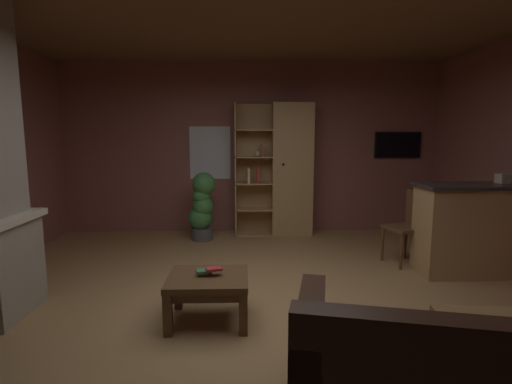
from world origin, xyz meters
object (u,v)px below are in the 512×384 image
(kitchen_bar_counter, at_px, (483,229))
(table_book_2, at_px, (214,269))
(table_book_0, at_px, (203,273))
(potted_floor_plant, at_px, (202,206))
(tissue_box, at_px, (503,178))
(wall_mounted_tv, at_px, (398,145))
(table_book_1, at_px, (204,271))
(dining_chair, at_px, (410,222))
(coffee_table, at_px, (208,285))
(bookshelf_cabinet, at_px, (287,170))

(kitchen_bar_counter, xyz_separation_m, table_book_2, (-3.03, -1.08, -0.07))
(table_book_0, distance_m, potted_floor_plant, 2.66)
(tissue_box, relative_size, wall_mounted_tv, 0.16)
(table_book_1, relative_size, dining_chair, 0.14)
(coffee_table, xyz_separation_m, table_book_0, (-0.05, 0.05, 0.10))
(table_book_1, bearing_deg, table_book_2, -6.17)
(table_book_0, bearing_deg, potted_floor_plant, 96.31)
(kitchen_bar_counter, distance_m, table_book_1, 3.29)
(table_book_2, xyz_separation_m, potted_floor_plant, (-0.39, 2.68, 0.07))
(bookshelf_cabinet, bearing_deg, table_book_2, -107.59)
(coffee_table, height_order, wall_mounted_tv, wall_mounted_tv)
(dining_chair, bearing_deg, coffee_table, -148.28)
(potted_floor_plant, bearing_deg, tissue_box, -22.72)
(kitchen_bar_counter, bearing_deg, tissue_box, 17.53)
(wall_mounted_tv, bearing_deg, bookshelf_cabinet, -173.61)
(bookshelf_cabinet, xyz_separation_m, table_book_1, (-1.04, -3.00, -0.61))
(bookshelf_cabinet, distance_m, wall_mounted_tv, 1.93)
(wall_mounted_tv, bearing_deg, kitchen_bar_counter, -84.82)
(bookshelf_cabinet, height_order, kitchen_bar_counter, bookshelf_cabinet)
(table_book_0, bearing_deg, wall_mounted_tv, 47.28)
(kitchen_bar_counter, height_order, table_book_0, kitchen_bar_counter)
(kitchen_bar_counter, xyz_separation_m, table_book_0, (-3.13, -1.04, -0.11))
(coffee_table, bearing_deg, dining_chair, 31.72)
(table_book_1, height_order, potted_floor_plant, potted_floor_plant)
(tissue_box, height_order, dining_chair, tissue_box)
(table_book_0, distance_m, dining_chair, 2.84)
(kitchen_bar_counter, xyz_separation_m, coffee_table, (-3.08, -1.08, -0.21))
(coffee_table, xyz_separation_m, table_book_2, (0.05, 0.01, 0.14))
(coffee_table, bearing_deg, wall_mounted_tv, 48.16)
(tissue_box, relative_size, table_book_1, 0.92)
(kitchen_bar_counter, height_order, coffee_table, kitchen_bar_counter)
(bookshelf_cabinet, height_order, dining_chair, bookshelf_cabinet)
(bookshelf_cabinet, xyz_separation_m, potted_floor_plant, (-1.35, -0.32, -0.52))
(tissue_box, bearing_deg, kitchen_bar_counter, -162.47)
(tissue_box, height_order, table_book_2, tissue_box)
(table_book_2, height_order, dining_chair, dining_chair)
(bookshelf_cabinet, bearing_deg, wall_mounted_tv, 6.39)
(tissue_box, bearing_deg, bookshelf_cabinet, 141.22)
(bookshelf_cabinet, relative_size, tissue_box, 17.65)
(table_book_0, bearing_deg, tissue_box, 18.33)
(coffee_table, height_order, potted_floor_plant, potted_floor_plant)
(wall_mounted_tv, bearing_deg, table_book_0, -132.72)
(bookshelf_cabinet, relative_size, table_book_0, 20.61)
(table_book_0, distance_m, wall_mounted_tv, 4.45)
(coffee_table, distance_m, potted_floor_plant, 2.72)
(table_book_1, distance_m, potted_floor_plant, 2.69)
(table_book_2, relative_size, dining_chair, 0.14)
(tissue_box, bearing_deg, table_book_0, -161.67)
(kitchen_bar_counter, bearing_deg, table_book_2, -160.38)
(bookshelf_cabinet, xyz_separation_m, table_book_2, (-0.95, -3.00, -0.59))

